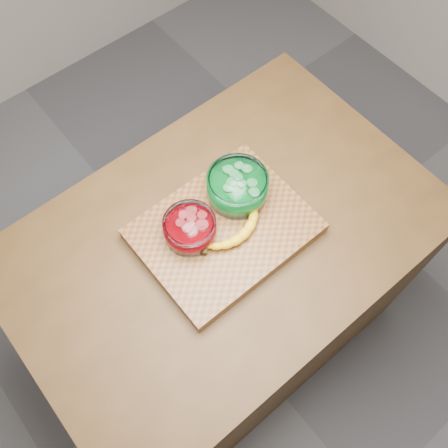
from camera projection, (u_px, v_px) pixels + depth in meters
ground at (224, 325)px, 2.18m from camera, size 3.50×3.50×0.00m
counter at (224, 290)px, 1.78m from camera, size 1.20×0.80×0.90m
cutting_board at (224, 231)px, 1.36m from camera, size 0.45×0.35×0.04m
bowl_red at (190, 228)px, 1.30m from camera, size 0.14×0.14×0.07m
bowl_green at (237, 187)px, 1.36m from camera, size 0.17×0.17×0.08m
banana at (234, 227)px, 1.32m from camera, size 0.24×0.12×0.03m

